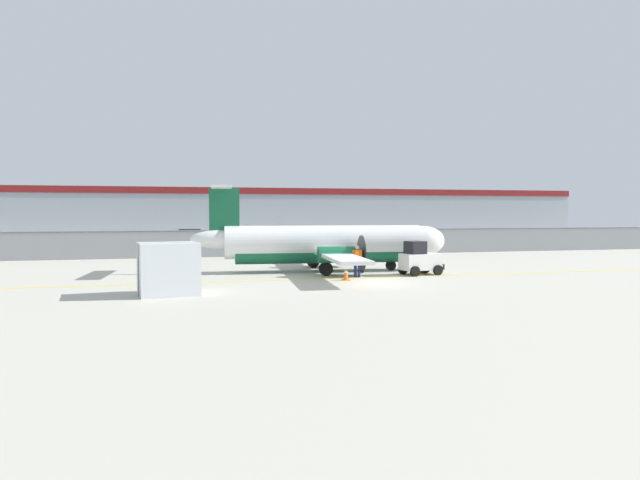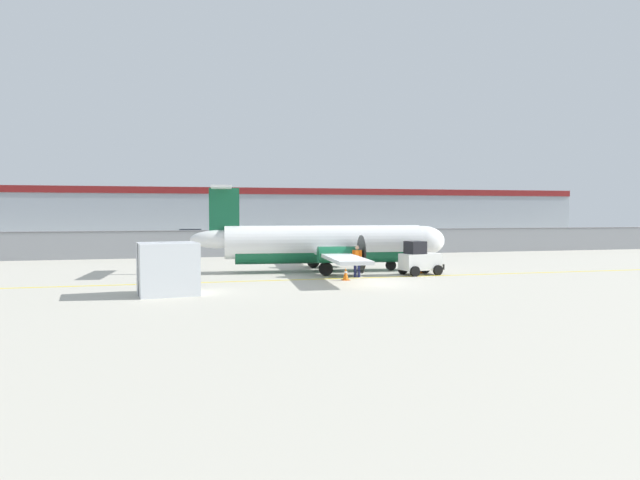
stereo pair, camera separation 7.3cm
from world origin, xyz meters
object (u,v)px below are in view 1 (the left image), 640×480
cargo_container (168,269)px  ground_crew_worker (357,259)px  baggage_tug (420,259)px  parked_car_3 (292,235)px  traffic_cone_near_right (420,267)px  parked_car_4 (380,240)px  traffic_cone_near_left (346,274)px  commuter_airplane (329,244)px  parked_car_0 (118,241)px  parked_car_2 (229,237)px  parked_car_1 (191,237)px  parked_car_5 (416,238)px

cargo_container → ground_crew_worker: bearing=15.4°
baggage_tug → parked_car_3: (-0.76, 32.55, 0.04)m
traffic_cone_near_right → parked_car_4: size_ratio=0.15×
cargo_container → traffic_cone_near_left: bearing=11.2°
traffic_cone_near_right → baggage_tug: bearing=-114.6°
commuter_airplane → parked_car_0: (-13.81, 21.81, -0.71)m
parked_car_2 → parked_car_3: same height
cargo_container → parked_car_1: cargo_container is taller
traffic_cone_near_right → parked_car_1: (-12.07, 31.26, 0.58)m
parked_car_5 → traffic_cone_near_left: bearing=62.9°
parked_car_2 → ground_crew_worker: bearing=105.0°
parked_car_1 → parked_car_4: size_ratio=1.00×
parked_car_0 → parked_car_1: size_ratio=1.00×
traffic_cone_near_left → parked_car_4: 24.76m
baggage_tug → cargo_container: bearing=-171.6°
parked_car_1 → parked_car_2: bearing=-27.1°
cargo_container → traffic_cone_near_left: 9.27m
ground_crew_worker → parked_car_3: 32.96m
parked_car_0 → parked_car_5: (27.89, -2.18, 0.00)m
baggage_tug → parked_car_3: bearing=81.2°
ground_crew_worker → traffic_cone_near_left: size_ratio=2.66×
traffic_cone_near_right → parked_car_4: 20.87m
commuter_airplane → baggage_tug: commuter_airplane is taller
cargo_container → traffic_cone_near_right: bearing=13.2°
parked_car_3 → parked_car_5: bearing=139.8°
traffic_cone_near_left → commuter_airplane: bearing=86.5°
traffic_cone_near_right → ground_crew_worker: bearing=-164.0°
baggage_tug → ground_crew_worker: bearing=174.1°
cargo_container → parked_car_5: (23.07, 27.12, -0.21)m
parked_car_4 → traffic_cone_near_right: bearing=-98.4°
parked_car_0 → commuter_airplane: bearing=118.0°
parked_car_4 → parked_car_5: (4.26, 1.45, 0.00)m
ground_crew_worker → parked_car_2: 30.40m
baggage_tug → parked_car_3: baggage_tug is taller
parked_car_0 → parked_car_3: same height
cargo_container → parked_car_3: size_ratio=0.62×
parked_car_2 → parked_car_1: bearing=-24.8°
cargo_container → parked_car_4: (18.81, 25.67, -0.21)m
traffic_cone_near_right → parked_car_3: 31.66m
commuter_airplane → parked_car_2: commuter_airplane is taller
traffic_cone_near_right → parked_car_4: bearing=76.2°
traffic_cone_near_right → parked_car_1: parked_car_1 is taller
commuter_airplane → parked_car_4: bearing=65.9°
ground_crew_worker → cargo_container: bearing=147.4°
cargo_container → traffic_cone_near_left: cargo_container is taller
baggage_tug → parked_car_3: 32.56m
traffic_cone_near_left → parked_car_1: 34.33m
traffic_cone_near_left → parked_car_2: parked_car_2 is taller
parked_car_1 → commuter_airplane: bearing=-71.3°
commuter_airplane → parked_car_3: size_ratio=3.74×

